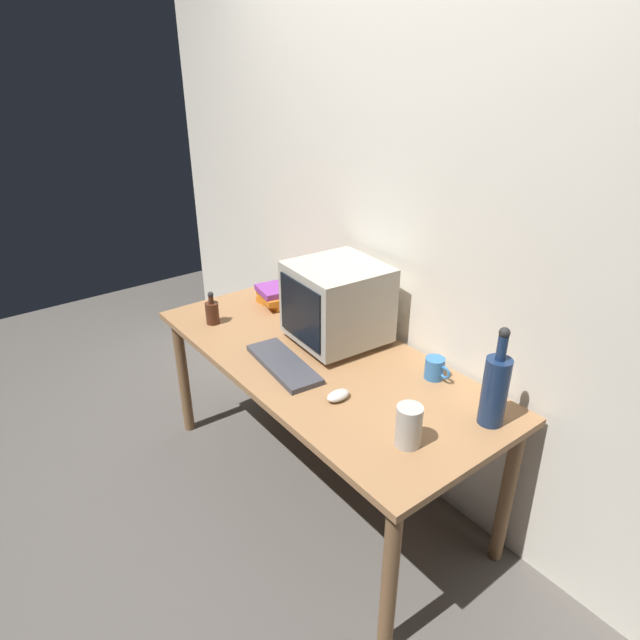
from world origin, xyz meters
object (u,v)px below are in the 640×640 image
(keyboard, at_px, (284,364))
(metal_canister, at_px, (409,426))
(crt_monitor, at_px, (337,303))
(bottle_short, at_px, (212,312))
(mug, at_px, (435,368))
(bottle_tall, at_px, (495,388))
(computer_mouse, at_px, (338,395))
(book_stack, at_px, (275,295))

(keyboard, distance_m, metal_canister, 0.68)
(crt_monitor, distance_m, keyboard, 0.37)
(crt_monitor, height_order, metal_canister, crt_monitor)
(crt_monitor, distance_m, bottle_short, 0.64)
(crt_monitor, height_order, mug, crt_monitor)
(bottle_short, bearing_deg, mug, 25.74)
(bottle_tall, bearing_deg, computer_mouse, -142.11)
(bottle_short, bearing_deg, book_stack, 89.40)
(keyboard, height_order, metal_canister, metal_canister)
(computer_mouse, height_order, bottle_tall, bottle_tall)
(mug, bearing_deg, book_stack, -173.18)
(keyboard, bearing_deg, book_stack, 155.91)
(bottle_short, bearing_deg, metal_canister, 4.40)
(metal_canister, bearing_deg, keyboard, -175.71)
(metal_canister, bearing_deg, bottle_short, -175.60)
(crt_monitor, distance_m, bottle_tall, 0.81)
(crt_monitor, relative_size, bottle_tall, 1.08)
(keyboard, bearing_deg, computer_mouse, 11.31)
(keyboard, distance_m, book_stack, 0.63)
(crt_monitor, bearing_deg, book_stack, 179.88)
(keyboard, distance_m, computer_mouse, 0.33)
(bottle_short, distance_m, mug, 1.11)
(bottle_tall, height_order, book_stack, bottle_tall)
(crt_monitor, xyz_separation_m, mug, (0.49, 0.12, -0.15))
(bottle_short, relative_size, mug, 1.39)
(book_stack, height_order, metal_canister, metal_canister)
(keyboard, height_order, bottle_short, bottle_short)
(keyboard, xyz_separation_m, bottle_tall, (0.77, 0.37, 0.13))
(crt_monitor, height_order, bottle_short, crt_monitor)
(computer_mouse, relative_size, mug, 0.83)
(computer_mouse, relative_size, bottle_tall, 0.26)
(book_stack, bearing_deg, computer_mouse, -18.28)
(computer_mouse, distance_m, mug, 0.43)
(keyboard, relative_size, book_stack, 1.81)
(mug, bearing_deg, computer_mouse, -106.46)
(keyboard, relative_size, mug, 3.50)
(book_stack, relative_size, metal_canister, 1.55)
(crt_monitor, bearing_deg, mug, 13.90)
(crt_monitor, distance_m, mug, 0.52)
(keyboard, bearing_deg, metal_canister, 10.40)
(book_stack, bearing_deg, metal_canister, -12.39)
(crt_monitor, height_order, computer_mouse, crt_monitor)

